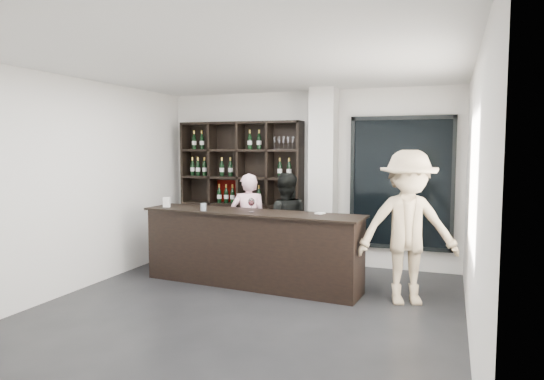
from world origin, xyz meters
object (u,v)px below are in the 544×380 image
at_px(taster_pink, 249,222).
at_px(wine_shelf, 241,191).
at_px(taster_black, 285,224).
at_px(customer, 408,228).
at_px(tasting_counter, 251,248).

bearing_deg(taster_pink, wine_shelf, -75.19).
height_order(taster_black, customer, customer).
height_order(tasting_counter, taster_pink, taster_pink).
height_order(tasting_counter, customer, customer).
bearing_deg(taster_black, taster_pink, -19.29).
xyz_separation_m(tasting_counter, taster_pink, (-0.35, 0.75, 0.24)).
distance_m(tasting_counter, taster_black, 0.83).
bearing_deg(tasting_counter, customer, 3.39).
height_order(wine_shelf, tasting_counter, wine_shelf).
bearing_deg(wine_shelf, customer, -27.18).
distance_m(wine_shelf, taster_pink, 0.95).
relative_size(tasting_counter, taster_pink, 2.08).
relative_size(wine_shelf, taster_pink, 1.55).
height_order(wine_shelf, taster_pink, wine_shelf).
xyz_separation_m(wine_shelf, customer, (2.95, -1.52, -0.24)).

